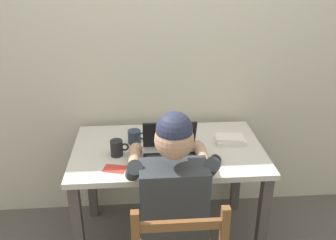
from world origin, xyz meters
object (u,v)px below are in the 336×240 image
(computer_mouse, at_px, (216,159))
(book_stack_main, at_px, (230,140))
(seated_person, at_px, (172,199))
(coffee_mug_dark, at_px, (135,137))
(landscape_photo_print, at_px, (115,169))
(coffee_mug_white, at_px, (173,136))
(desk, at_px, (168,163))
(laptop, at_px, (171,151))
(coffee_mug_spare, at_px, (117,148))

(computer_mouse, distance_m, book_stack_main, 0.27)
(seated_person, distance_m, coffee_mug_dark, 0.58)
(computer_mouse, height_order, coffee_mug_dark, coffee_mug_dark)
(landscape_photo_print, bearing_deg, coffee_mug_white, 53.91)
(computer_mouse, distance_m, coffee_mug_dark, 0.56)
(desk, bearing_deg, laptop, -87.69)
(computer_mouse, height_order, book_stack_main, book_stack_main)
(desk, relative_size, coffee_mug_white, 10.18)
(computer_mouse, height_order, landscape_photo_print, computer_mouse)
(laptop, xyz_separation_m, landscape_photo_print, (-0.33, -0.09, -0.05))
(seated_person, distance_m, coffee_mug_white, 0.54)
(coffee_mug_white, height_order, book_stack_main, coffee_mug_white)
(coffee_mug_spare, distance_m, landscape_photo_print, 0.17)
(landscape_photo_print, bearing_deg, laptop, 29.04)
(desk, bearing_deg, coffee_mug_dark, 157.24)
(laptop, distance_m, computer_mouse, 0.28)
(seated_person, height_order, coffee_mug_spare, seated_person)
(desk, relative_size, landscape_photo_print, 9.37)
(coffee_mug_white, distance_m, coffee_mug_spare, 0.39)
(desk, distance_m, laptop, 0.21)
(seated_person, height_order, book_stack_main, seated_person)
(book_stack_main, bearing_deg, desk, -174.72)
(seated_person, relative_size, book_stack_main, 6.13)
(landscape_photo_print, bearing_deg, computer_mouse, 17.61)
(coffee_mug_spare, bearing_deg, coffee_mug_dark, 55.75)
(seated_person, bearing_deg, laptop, 86.50)
(coffee_mug_white, xyz_separation_m, book_stack_main, (0.37, -0.04, -0.02))
(book_stack_main, xyz_separation_m, landscape_photo_print, (-0.74, -0.27, -0.02))
(laptop, bearing_deg, landscape_photo_print, -164.85)
(coffee_mug_dark, bearing_deg, desk, -22.76)
(book_stack_main, bearing_deg, seated_person, -131.17)
(desk, xyz_separation_m, coffee_mug_dark, (-0.21, 0.09, 0.15))
(desk, relative_size, coffee_mug_dark, 9.86)
(coffee_mug_dark, bearing_deg, coffee_mug_spare, -124.25)
(computer_mouse, bearing_deg, book_stack_main, 59.30)
(laptop, height_order, coffee_mug_dark, laptop)
(desk, relative_size, laptop, 3.69)
(coffee_mug_white, height_order, coffee_mug_dark, coffee_mug_white)
(desk, height_order, book_stack_main, book_stack_main)
(computer_mouse, distance_m, coffee_mug_spare, 0.61)
(book_stack_main, bearing_deg, laptop, -156.36)
(seated_person, height_order, landscape_photo_print, seated_person)
(seated_person, xyz_separation_m, coffee_mug_white, (0.05, 0.52, 0.12))
(coffee_mug_spare, bearing_deg, landscape_photo_print, -92.90)
(computer_mouse, bearing_deg, coffee_mug_dark, 150.16)
(desk, distance_m, book_stack_main, 0.43)
(computer_mouse, bearing_deg, landscape_photo_print, -176.29)
(coffee_mug_dark, relative_size, book_stack_main, 0.62)
(computer_mouse, distance_m, landscape_photo_print, 0.60)
(desk, distance_m, coffee_mug_spare, 0.36)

